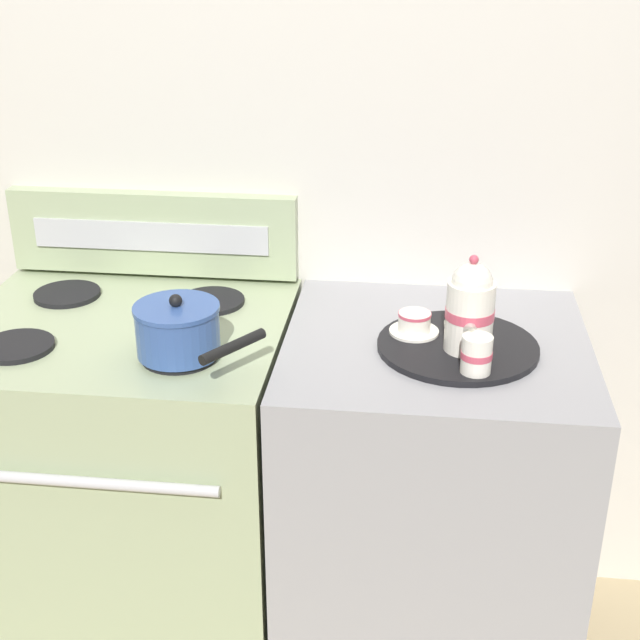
% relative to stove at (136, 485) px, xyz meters
% --- Properties ---
extents(ground_plane, '(6.00, 6.00, 0.00)m').
position_rel_stove_xyz_m(ground_plane, '(0.35, 0.00, -0.45)').
color(ground_plane, tan).
extents(wall_back, '(6.00, 0.05, 2.20)m').
position_rel_stove_xyz_m(wall_back, '(0.35, 0.35, 0.65)').
color(wall_back, beige).
rests_on(wall_back, ground).
extents(stove, '(0.76, 0.68, 0.91)m').
position_rel_stove_xyz_m(stove, '(0.00, 0.00, 0.00)').
color(stove, '#9EAD84').
rests_on(stove, ground).
extents(control_panel, '(0.75, 0.05, 0.21)m').
position_rel_stove_xyz_m(control_panel, '(0.00, 0.30, 0.57)').
color(control_panel, '#9EAD84').
rests_on(control_panel, stove).
extents(side_counter, '(0.68, 0.65, 0.90)m').
position_rel_stove_xyz_m(side_counter, '(0.73, 0.00, -0.00)').
color(side_counter, '#939399').
rests_on(side_counter, ground).
extents(saucepan, '(0.29, 0.26, 0.14)m').
position_rel_stove_xyz_m(saucepan, '(0.19, -0.15, 0.51)').
color(saucepan, '#335193').
rests_on(saucepan, stove).
extents(serving_tray, '(0.35, 0.35, 0.01)m').
position_rel_stove_xyz_m(serving_tray, '(0.78, -0.03, 0.45)').
color(serving_tray, black).
rests_on(serving_tray, side_counter).
extents(teapot, '(0.10, 0.17, 0.22)m').
position_rel_stove_xyz_m(teapot, '(0.80, -0.06, 0.56)').
color(teapot, white).
rests_on(teapot, serving_tray).
extents(teacup_left, '(0.11, 0.11, 0.05)m').
position_rel_stove_xyz_m(teacup_left, '(0.68, 0.01, 0.48)').
color(teacup_left, white).
rests_on(teacup_left, serving_tray).
extents(teacup_right, '(0.11, 0.11, 0.05)m').
position_rel_stove_xyz_m(teacup_right, '(0.80, 0.06, 0.48)').
color(teacup_right, white).
rests_on(teacup_right, serving_tray).
extents(creamer_jug, '(0.07, 0.07, 0.08)m').
position_rel_stove_xyz_m(creamer_jug, '(0.81, -0.16, 0.50)').
color(creamer_jug, white).
rests_on(creamer_jug, serving_tray).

